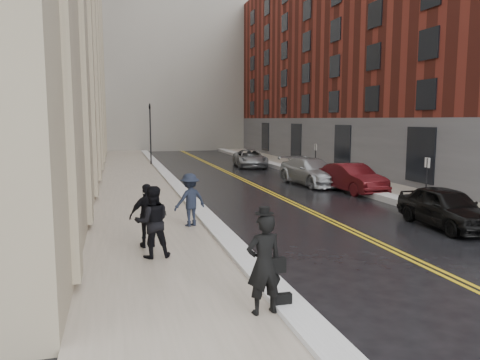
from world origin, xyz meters
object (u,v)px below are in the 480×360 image
car_maroon (352,178)px  car_silver_near (311,172)px  car_silver_far (250,158)px  pedestrian_b (190,200)px  car_black (446,207)px  pedestrian_main (264,264)px  pedestrian_a (152,222)px  pedestrian_c (148,216)px

car_maroon → car_silver_near: 3.35m
car_maroon → car_silver_far: (-1.60, 14.18, -0.06)m
car_maroon → pedestrian_b: (-9.80, -6.40, 0.32)m
car_black → pedestrian_main: pedestrian_main is taller
car_black → car_maroon: (0.75, 8.43, 0.03)m
car_black → car_silver_near: (-0.19, 11.64, 0.05)m
pedestrian_main → pedestrian_b: pedestrian_main is taller
pedestrian_main → pedestrian_a: 4.70m
pedestrian_a → car_maroon: bearing=-142.1°
car_black → pedestrian_a: size_ratio=2.20×
car_black → car_maroon: 8.46m
car_black → pedestrian_c: 10.69m
pedestrian_a → pedestrian_b: pedestrian_a is taller
car_silver_near → pedestrian_main: pedestrian_main is taller
car_maroon → pedestrian_c: bearing=-148.2°
pedestrian_b → pedestrian_c: 2.93m
car_maroon → pedestrian_c: size_ratio=2.46×
pedestrian_main → pedestrian_b: (-0.20, 7.88, -0.06)m
car_silver_near → pedestrian_c: size_ratio=2.89×
car_maroon → pedestrian_b: 11.71m
pedestrian_b → car_silver_near: bearing=-155.2°
pedestrian_main → car_maroon: bearing=-130.6°
car_silver_near → pedestrian_c: pedestrian_c is taller
car_silver_near → car_silver_far: car_silver_near is taller
pedestrian_main → car_silver_near: bearing=-123.0°
pedestrian_b → pedestrian_a: bearing=43.2°
car_silver_far → pedestrian_b: 22.16m
pedestrian_b → pedestrian_c: pedestrian_c is taller
car_maroon → pedestrian_a: pedestrian_a is taller
car_maroon → pedestrian_main: (-9.60, -14.29, 0.38)m
car_silver_far → pedestrian_c: size_ratio=2.69×
pedestrian_main → pedestrian_a: (-1.79, 4.35, -0.00)m
car_silver_near → pedestrian_a: size_ratio=2.76×
car_black → pedestrian_main: bearing=-143.3°
pedestrian_b → pedestrian_c: bearing=33.6°
pedestrian_c → car_silver_far: bearing=-124.6°
pedestrian_a → pedestrian_c: pedestrian_a is taller
car_black → car_maroon: car_maroon is taller
pedestrian_main → pedestrian_a: pedestrian_main is taller
car_maroon → car_silver_far: size_ratio=0.91×
pedestrian_c → pedestrian_b: bearing=-135.3°
car_black → pedestrian_main: (-8.85, -5.86, 0.40)m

